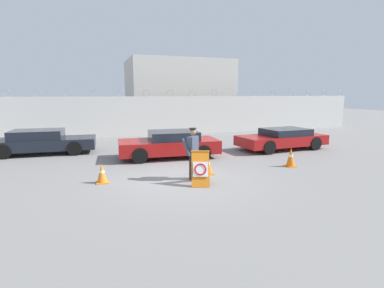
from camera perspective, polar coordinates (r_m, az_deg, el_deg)
name	(u,v)px	position (r m, az deg, el deg)	size (l,w,h in m)	color
ground_plane	(182,178)	(10.35, -2.01, -6.52)	(90.00, 90.00, 0.00)	gray
perimeter_wall	(135,116)	(20.93, -10.86, 5.24)	(36.00, 0.30, 3.13)	silver
building_block	(178,94)	(26.60, -2.65, 9.50)	(8.51, 6.04, 5.68)	beige
barricade_sign	(200,168)	(9.56, 1.57, -4.53)	(0.79, 0.99, 1.09)	orange
security_guard	(193,151)	(10.03, 0.12, -1.30)	(0.66, 0.48, 1.75)	#232838
traffic_cone_near	(102,173)	(10.17, -16.79, -5.36)	(0.38, 0.38, 0.64)	orange
traffic_cone_mid	(291,157)	(12.50, 18.29, -2.40)	(0.40, 0.40, 0.76)	orange
traffic_cone_far	(208,165)	(10.78, 2.99, -3.97)	(0.39, 0.39, 0.69)	orange
parked_car_front_coupe	(42,142)	(16.06, -26.67, 0.41)	(4.84, 2.08, 1.16)	black
parked_car_rear_sedan	(170,144)	(13.58, -4.28, 0.00)	(4.55, 2.27, 1.20)	black
parked_car_far_side	(282,138)	(16.24, 16.83, 1.03)	(4.78, 2.22, 1.08)	black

